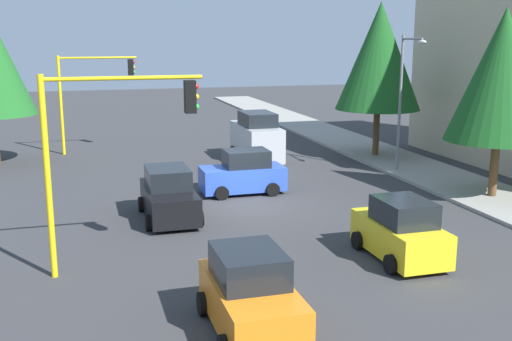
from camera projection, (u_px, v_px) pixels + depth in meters
name	position (u px, v px, depth m)	size (l,w,h in m)	color
ground_plane	(247.00, 205.00, 25.76)	(120.00, 120.00, 0.00)	#353538
sidewalk_kerb	(409.00, 165.00, 33.30)	(80.00, 4.00, 0.15)	gray
traffic_signal_near_right	(109.00, 134.00, 17.68)	(0.36, 4.59, 5.90)	yellow
traffic_signal_far_right	(91.00, 85.00, 36.46)	(0.36, 4.59, 5.83)	yellow
street_lamp_curbside	(405.00, 89.00, 30.73)	(2.15, 0.28, 7.00)	slate
tree_roadside_near	(502.00, 75.00, 25.61)	(4.43, 4.43, 8.11)	brown
tree_roadside_mid	(379.00, 56.00, 34.76)	(4.83, 4.83, 8.85)	brown
delivery_van_silver	(256.00, 138.00, 34.84)	(4.80, 2.22, 2.77)	#B2B5BA
car_yellow	(401.00, 232.00, 19.37)	(3.67, 2.00, 1.98)	yellow
car_black	(169.00, 196.00, 23.73)	(4.19, 2.11, 1.98)	black
car_orange	(250.00, 295.00, 14.61)	(3.81, 2.09, 1.98)	orange
car_blue	(243.00, 174.00, 27.56)	(2.00, 3.72, 1.98)	blue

